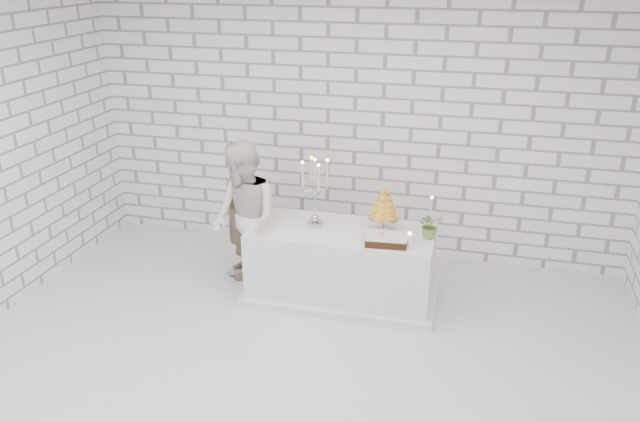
{
  "coord_description": "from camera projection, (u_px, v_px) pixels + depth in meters",
  "views": [
    {
      "loc": [
        1.33,
        -4.21,
        3.25
      ],
      "look_at": [
        -0.02,
        1.02,
        1.05
      ],
      "focal_mm": 35.48,
      "sensor_mm": 36.0,
      "label": 1
    }
  ],
  "objects": [
    {
      "name": "flowers",
      "position": [
        430.0,
        225.0,
        5.96
      ],
      "size": [
        0.29,
        0.27,
        0.25
      ],
      "primitive_type": "imported",
      "rotation": [
        0.0,
        0.0,
        0.4
      ],
      "color": "#4A642C",
      "rests_on": "cake_table"
    },
    {
      "name": "candelabra",
      "position": [
        315.0,
        192.0,
        6.14
      ],
      "size": [
        0.34,
        0.34,
        0.7
      ],
      "primitive_type": null,
      "rotation": [
        0.0,
        0.0,
        -0.24
      ],
      "color": "#A9AAB4",
      "rests_on": "cake_table"
    },
    {
      "name": "extra_taper",
      "position": [
        431.0,
        214.0,
        6.13
      ],
      "size": [
        0.08,
        0.08,
        0.32
      ],
      "primitive_type": "cylinder",
      "rotation": [
        0.0,
        0.0,
        -0.34
      ],
      "color": "beige",
      "rests_on": "cake_table"
    },
    {
      "name": "wall_back",
      "position": [
        355.0,
        125.0,
        6.99
      ],
      "size": [
        6.0,
        0.01,
        3.0
      ],
      "primitive_type": "cube",
      "color": "white",
      "rests_on": "ground"
    },
    {
      "name": "groom",
      "position": [
        239.0,
        210.0,
        6.65
      ],
      "size": [
        0.58,
        0.65,
        1.5
      ],
      "primitive_type": "imported",
      "rotation": [
        0.0,
        0.0,
        -1.07
      ],
      "color": "#3B3020",
      "rests_on": "ground"
    },
    {
      "name": "croquembouche",
      "position": [
        384.0,
        209.0,
        6.05
      ],
      "size": [
        0.36,
        0.36,
        0.46
      ],
      "primitive_type": null,
      "rotation": [
        0.0,
        0.0,
        -0.24
      ],
      "color": "#B18620",
      "rests_on": "cake_table"
    },
    {
      "name": "chocolate_cake",
      "position": [
        386.0,
        239.0,
        5.87
      ],
      "size": [
        0.4,
        0.3,
        0.08
      ],
      "primitive_type": "cube",
      "rotation": [
        0.0,
        0.0,
        0.08
      ],
      "color": "black",
      "rests_on": "cake_table"
    },
    {
      "name": "pillar_candle",
      "position": [
        409.0,
        240.0,
        5.81
      ],
      "size": [
        0.09,
        0.09,
        0.12
      ],
      "primitive_type": "cylinder",
      "rotation": [
        0.0,
        0.0,
        0.15
      ],
      "color": "white",
      "rests_on": "cake_table"
    },
    {
      "name": "bride",
      "position": [
        245.0,
        220.0,
        6.29
      ],
      "size": [
        0.97,
        0.97,
        1.59
      ],
      "primitive_type": "imported",
      "rotation": [
        0.0,
        0.0,
        -0.81
      ],
      "color": "silver",
      "rests_on": "ground"
    },
    {
      "name": "cake_table",
      "position": [
        341.0,
        264.0,
        6.32
      ],
      "size": [
        1.8,
        0.8,
        0.75
      ],
      "primitive_type": "cube",
      "color": "white",
      "rests_on": "ground"
    },
    {
      "name": "ground",
      "position": [
        292.0,
        371.0,
        5.31
      ],
      "size": [
        6.0,
        5.0,
        0.01
      ],
      "primitive_type": "cube",
      "color": "silver",
      "rests_on": "ground"
    }
  ]
}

